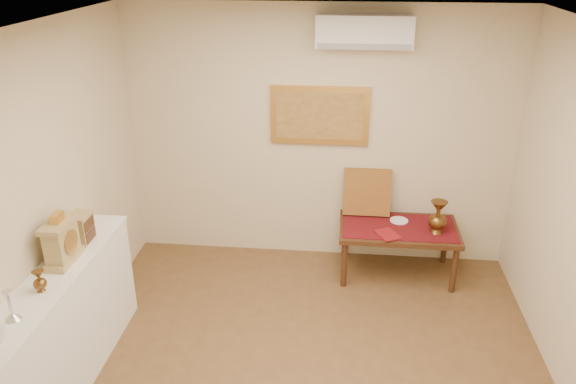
# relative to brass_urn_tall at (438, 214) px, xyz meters

# --- Properties ---
(ceiling) EXTENTS (4.50, 4.50, 0.00)m
(ceiling) POSITION_rel_brass_urn_tall_xyz_m (-1.21, -1.79, 1.93)
(ceiling) COLOR white
(ceiling) RESTS_ON ground
(wall_back) EXTENTS (4.00, 0.02, 2.70)m
(wall_back) POSITION_rel_brass_urn_tall_xyz_m (-1.21, 0.46, 0.58)
(wall_back) COLOR beige
(wall_back) RESTS_ON ground
(wall_left) EXTENTS (0.02, 4.50, 2.70)m
(wall_left) POSITION_rel_brass_urn_tall_xyz_m (-3.21, -1.79, 0.58)
(wall_left) COLOR beige
(wall_left) RESTS_ON ground
(candlestick) EXTENTS (0.10, 0.10, 0.22)m
(candlestick) POSITION_rel_brass_urn_tall_xyz_m (-3.04, -2.30, 0.32)
(candlestick) COLOR silver
(candlestick) RESTS_ON display_ledge
(brass_urn_small) EXTENTS (0.09, 0.09, 0.21)m
(brass_urn_small) POSITION_rel_brass_urn_tall_xyz_m (-3.01, -1.97, 0.32)
(brass_urn_small) COLOR brown
(brass_urn_small) RESTS_ON display_ledge
(table_cloth) EXTENTS (1.14, 0.59, 0.01)m
(table_cloth) POSITION_rel_brass_urn_tall_xyz_m (-0.36, 0.09, -0.21)
(table_cloth) COLOR #601015
(table_cloth) RESTS_ON low_table
(brass_urn_tall) EXTENTS (0.18, 0.18, 0.41)m
(brass_urn_tall) POSITION_rel_brass_urn_tall_xyz_m (0.00, 0.00, 0.00)
(brass_urn_tall) COLOR brown
(brass_urn_tall) RESTS_ON table_cloth
(plate) EXTENTS (0.19, 0.19, 0.01)m
(plate) POSITION_rel_brass_urn_tall_xyz_m (-0.35, 0.21, -0.20)
(plate) COLOR silver
(plate) RESTS_ON table_cloth
(menu) EXTENTS (0.27, 0.30, 0.01)m
(menu) POSITION_rel_brass_urn_tall_xyz_m (-0.48, -0.11, -0.20)
(menu) COLOR maroon
(menu) RESTS_ON table_cloth
(cushion) EXTENTS (0.49, 0.20, 0.50)m
(cushion) POSITION_rel_brass_urn_tall_xyz_m (-0.69, 0.37, 0.04)
(cushion) COLOR maroon
(cushion) RESTS_ON table_cloth
(display_ledge) EXTENTS (0.37, 2.02, 0.98)m
(display_ledge) POSITION_rel_brass_urn_tall_xyz_m (-3.03, -1.79, -0.27)
(display_ledge) COLOR white
(display_ledge) RESTS_ON floor
(mantel_clock) EXTENTS (0.17, 0.36, 0.41)m
(mantel_clock) POSITION_rel_brass_urn_tall_xyz_m (-3.03, -1.58, 0.39)
(mantel_clock) COLOR tan
(mantel_clock) RESTS_ON display_ledge
(wooden_chest) EXTENTS (0.16, 0.21, 0.24)m
(wooden_chest) POSITION_rel_brass_urn_tall_xyz_m (-3.04, -1.26, 0.34)
(wooden_chest) COLOR tan
(wooden_chest) RESTS_ON display_ledge
(low_table) EXTENTS (1.20, 0.70, 0.55)m
(low_table) POSITION_rel_brass_urn_tall_xyz_m (-0.36, 0.09, -0.28)
(low_table) COLOR #432514
(low_table) RESTS_ON floor
(painting) EXTENTS (1.00, 0.06, 0.60)m
(painting) POSITION_rel_brass_urn_tall_xyz_m (-1.21, 0.43, 0.83)
(painting) COLOR gold
(painting) RESTS_ON wall_back
(ac_unit) EXTENTS (0.90, 0.25, 0.30)m
(ac_unit) POSITION_rel_brass_urn_tall_xyz_m (-0.81, 0.33, 1.68)
(ac_unit) COLOR silver
(ac_unit) RESTS_ON wall_back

